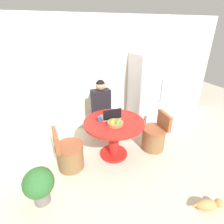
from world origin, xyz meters
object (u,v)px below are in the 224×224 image
object	(u,v)px
person_seated	(100,106)
fruit_bowl	(115,123)
chair_left_side	(69,155)
refrigerator	(145,91)
chair_right_side	(154,137)
dining_table	(114,132)
potted_plant	(39,184)
laptop	(111,116)
cat	(208,204)

from	to	relation	value
person_seated	fruit_bowl	bearing A→B (deg)	90.08
chair_left_side	person_seated	size ratio (longest dim) A/B	0.59
refrigerator	chair_right_side	size ratio (longest dim) A/B	2.27
dining_table	potted_plant	xyz separation A→B (m)	(-1.36, -0.62, -0.18)
refrigerator	dining_table	distance (m)	1.55
person_seated	laptop	size ratio (longest dim) A/B	3.79
laptop	fruit_bowl	size ratio (longest dim) A/B	1.24
fruit_bowl	cat	distance (m)	1.82
refrigerator	laptop	bearing A→B (deg)	-147.11
chair_right_side	chair_left_side	xyz separation A→B (m)	(-1.74, 0.04, 0.00)
chair_right_side	dining_table	bearing A→B (deg)	-90.00
chair_right_side	fruit_bowl	size ratio (longest dim) A/B	2.77
chair_left_side	fruit_bowl	size ratio (longest dim) A/B	2.77
chair_right_side	refrigerator	bearing A→B (deg)	168.26
refrigerator	cat	distance (m)	2.64
fruit_bowl	dining_table	bearing A→B (deg)	82.10
chair_left_side	fruit_bowl	xyz separation A→B (m)	(0.85, -0.07, 0.52)
laptop	potted_plant	bearing A→B (deg)	29.41
cat	fruit_bowl	bearing A→B (deg)	138.26
chair_right_side	person_seated	distance (m)	1.33
fruit_bowl	refrigerator	bearing A→B (deg)	40.79
laptop	cat	size ratio (longest dim) A/B	0.85
laptop	potted_plant	world-z (taller)	laptop
refrigerator	potted_plant	size ratio (longest dim) A/B	3.08
chair_left_side	person_seated	xyz separation A→B (m)	(0.85, 0.83, 0.47)
dining_table	cat	size ratio (longest dim) A/B	2.66
dining_table	laptop	bearing A→B (deg)	92.38
person_seated	chair_right_side	bearing A→B (deg)	135.41
refrigerator	person_seated	bearing A→B (deg)	-173.74
person_seated	potted_plant	world-z (taller)	person_seated
dining_table	chair_right_side	size ratio (longest dim) A/B	1.41
refrigerator	chair_right_side	bearing A→B (deg)	-107.46
cat	laptop	bearing A→B (deg)	133.98
refrigerator	laptop	world-z (taller)	refrigerator
chair_left_side	person_seated	bearing A→B (deg)	-48.72
person_seated	laptop	distance (m)	0.64
chair_left_side	potted_plant	distance (m)	0.76
refrigerator	chair_left_side	xyz separation A→B (m)	(-2.05, -0.96, -0.63)
chair_right_side	potted_plant	distance (m)	2.30
chair_right_side	cat	size ratio (longest dim) A/B	1.89
refrigerator	person_seated	xyz separation A→B (m)	(-1.20, -0.13, -0.16)
refrigerator	dining_table	size ratio (longest dim) A/B	1.61
dining_table	chair_right_side	distance (m)	0.91
dining_table	fruit_bowl	world-z (taller)	fruit_bowl
refrigerator	cat	bearing A→B (deg)	-98.26
chair_left_side	potted_plant	xyz separation A→B (m)	(-0.49, -0.57, 0.06)
cat	potted_plant	distance (m)	2.40
cat	chair_left_side	bearing A→B (deg)	156.23
cat	potted_plant	world-z (taller)	potted_plant
cat	chair_right_side	bearing A→B (deg)	106.45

